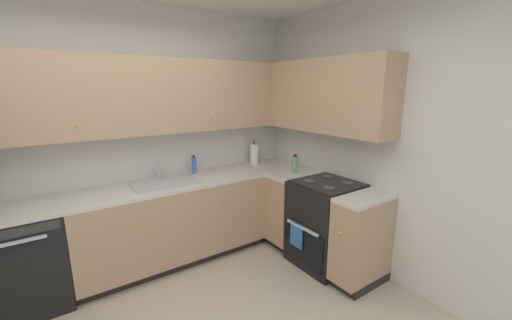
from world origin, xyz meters
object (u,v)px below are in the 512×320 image
at_px(dishwasher, 26,260).
at_px(oil_bottle, 295,165).
at_px(soap_bottle, 194,165).
at_px(paper_towel_roll, 254,154).
at_px(oven_range, 326,223).

bearing_deg(dishwasher, oil_bottle, -10.33).
xyz_separation_m(soap_bottle, paper_towel_roll, (0.82, -0.02, 0.03)).
height_order(soap_bottle, oil_bottle, oil_bottle).
relative_size(dishwasher, oven_range, 0.82).
bearing_deg(oven_range, soap_bottle, 130.41).
relative_size(dishwasher, oil_bottle, 3.90).
xyz_separation_m(soap_bottle, oil_bottle, (0.95, -0.65, 0.00)).
distance_m(dishwasher, oven_range, 2.78).
distance_m(oven_range, soap_bottle, 1.59).
bearing_deg(soap_bottle, paper_towel_roll, -1.40).
relative_size(soap_bottle, oil_bottle, 0.99).
bearing_deg(soap_bottle, oil_bottle, -34.31).
bearing_deg(oven_range, paper_towel_roll, 97.79).
distance_m(dishwasher, paper_towel_roll, 2.53).
relative_size(dishwasher, paper_towel_roll, 2.67).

